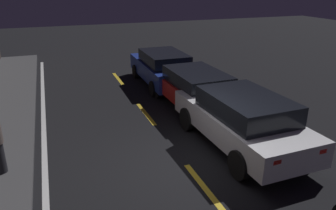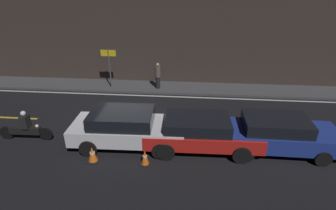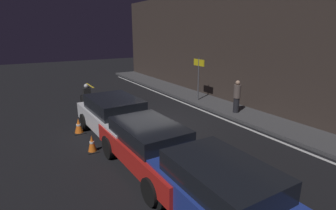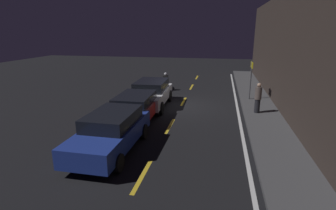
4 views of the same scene
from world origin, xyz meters
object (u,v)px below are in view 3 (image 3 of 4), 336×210
sedan_white (116,116)px  motorcycle (87,99)px  traffic_cone_mid (92,144)px  shop_sign (199,71)px  pedestrian (237,96)px  sedan_blue (226,197)px  taxi_red (152,145)px  traffic_cone_near (79,126)px

sedan_white → motorcycle: sedan_white is taller
traffic_cone_mid → shop_sign: (-3.28, 7.04, 1.54)m
sedan_white → pedestrian: size_ratio=2.88×
shop_sign → sedan_blue: bearing=-34.3°
taxi_red → sedan_blue: size_ratio=1.03×
shop_sign → traffic_cone_mid: bearing=-65.0°
sedan_blue → shop_sign: shop_sign is taller
sedan_blue → motorcycle: bearing=-178.8°
motorcycle → pedestrian: 7.73m
sedan_blue → shop_sign: (-8.35, 5.70, 1.07)m
shop_sign → sedan_white: bearing=-68.0°
sedan_blue → shop_sign: bearing=146.2°
motorcycle → traffic_cone_near: motorcycle is taller
taxi_red → traffic_cone_near: (-4.05, -1.21, -0.46)m
sedan_blue → pedestrian: bearing=133.7°
sedan_blue → traffic_cone_mid: bearing=-164.6°
sedan_blue → sedan_white: bearing=-178.4°
pedestrian → shop_sign: size_ratio=0.66×
pedestrian → taxi_red: bearing=-67.5°
motorcycle → taxi_red: bearing=-1.6°
sedan_blue → shop_sign: size_ratio=1.85×
sedan_white → shop_sign: 6.34m
sedan_white → motorcycle: 4.38m
traffic_cone_mid → shop_sign: size_ratio=0.25×
pedestrian → motorcycle: bearing=-129.5°
traffic_cone_mid → pedestrian: pedestrian is taller
traffic_cone_near → shop_sign: 7.31m
shop_sign → traffic_cone_near: bearing=-79.6°
motorcycle → shop_sign: (2.02, 5.82, 1.29)m
taxi_red → sedan_white: bearing=178.5°
traffic_cone_mid → pedestrian: (-0.40, 7.17, 0.65)m
traffic_cone_near → shop_sign: (-1.30, 7.03, 1.53)m
motorcycle → pedestrian: pedestrian is taller
motorcycle → traffic_cone_near: bearing=-21.6°
sedan_white → traffic_cone_mid: (0.94, -1.24, -0.52)m
taxi_red → shop_sign: shop_sign is taller
taxi_red → shop_sign: size_ratio=1.91×
traffic_cone_near → motorcycle: bearing=160.0°
traffic_cone_near → traffic_cone_mid: traffic_cone_near is taller
sedan_white → pedestrian: (0.54, 5.93, 0.14)m
motorcycle → pedestrian: bearing=48.9°
sedan_white → motorcycle: size_ratio=1.99×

